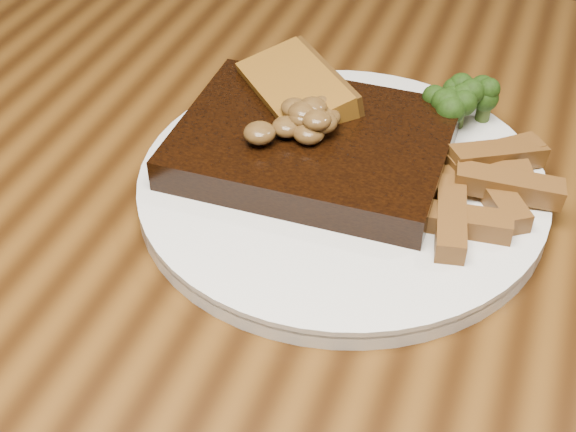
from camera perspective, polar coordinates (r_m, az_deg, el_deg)
name	(u,v)px	position (r m, az deg, el deg)	size (l,w,h in m)	color
dining_table	(304,352)	(0.60, 1.14, -9.64)	(1.60, 0.90, 0.75)	#4F2F0F
chair_far	(333,69)	(1.32, 3.18, 10.39)	(0.44, 0.44, 0.82)	black
plate	(342,187)	(0.58, 3.84, 2.06)	(0.29, 0.29, 0.01)	white
steak	(313,146)	(0.58, 1.77, 4.99)	(0.19, 0.15, 0.03)	black
steak_bone	(281,206)	(0.54, -0.50, 0.70)	(0.16, 0.01, 0.02)	#BBAE91
mushroom_pile	(302,116)	(0.56, 1.00, 7.16)	(0.07, 0.07, 0.03)	brown
garlic_bread	(295,113)	(0.62, 0.53, 7.36)	(0.10, 0.05, 0.02)	#905A1A
potato_wedges	(458,185)	(0.56, 11.98, 2.20)	(0.09, 0.09, 0.02)	brown
broccoli_cluster	(450,112)	(0.62, 11.48, 7.29)	(0.06, 0.06, 0.04)	#1D3D0E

